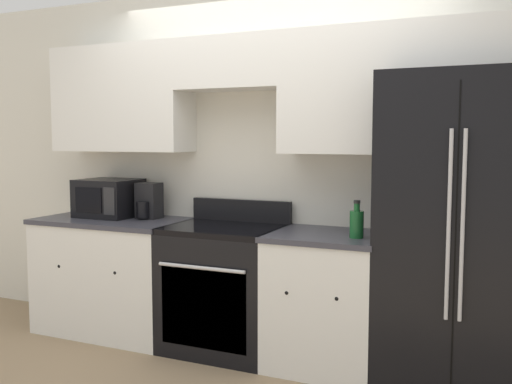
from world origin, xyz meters
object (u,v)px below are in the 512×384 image
refrigerator (460,233)px  microwave (109,198)px  oven_range (224,287)px  bottle (357,223)px

refrigerator → microwave: 2.61m
oven_range → refrigerator: (1.55, 0.04, 0.49)m
refrigerator → bottle: (-0.60, -0.11, 0.04)m
microwave → refrigerator: bearing=-1.2°
refrigerator → microwave: size_ratio=4.24×
refrigerator → microwave: (-2.61, 0.05, 0.09)m
oven_range → microwave: 1.21m
bottle → refrigerator: bearing=10.8°
refrigerator → microwave: refrigerator is taller
refrigerator → bottle: refrigerator is taller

